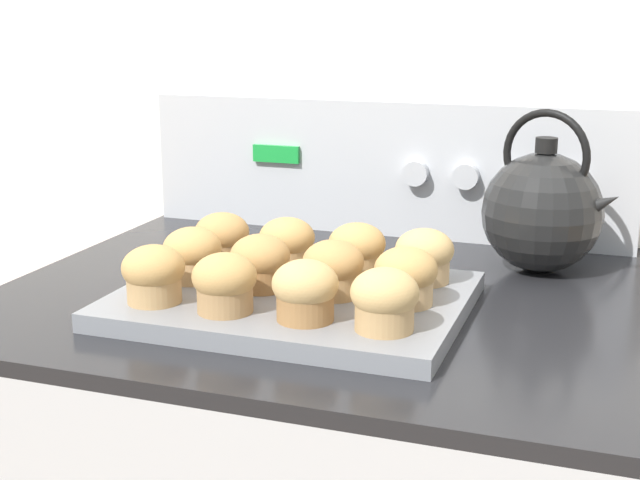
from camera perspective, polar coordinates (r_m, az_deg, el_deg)
wall_back at (r=1.43m, az=4.90°, el=11.51°), size 8.00×0.05×2.40m
control_panel at (r=1.39m, az=4.27°, el=4.67°), size 0.76×0.07×0.21m
muffin_pan at (r=1.04m, az=-1.59°, el=-3.90°), size 0.40×0.31×0.02m
muffin_r0_c0 at (r=1.01m, az=-10.60°, el=-2.16°), size 0.07×0.07×0.07m
muffin_r0_c1 at (r=0.97m, az=-6.13°, el=-2.75°), size 0.07×0.07×0.07m
muffin_r0_c2 at (r=0.94m, az=-0.95°, el=-3.26°), size 0.07×0.07×0.07m
muffin_r0_c3 at (r=0.91m, az=4.16°, el=-3.83°), size 0.07×0.07×0.07m
muffin_r1_c0 at (r=1.09m, az=-8.17°, el=-0.91°), size 0.07×0.07×0.07m
muffin_r1_c1 at (r=1.04m, az=-3.85°, el=-1.42°), size 0.07×0.07×0.07m
muffin_r1_c2 at (r=1.02m, az=0.85°, el=-1.84°), size 0.07×0.07×0.07m
muffin_r1_c3 at (r=0.99m, az=5.51°, el=-2.32°), size 0.07×0.07×0.07m
muffin_r2_c0 at (r=1.16m, az=-6.28°, el=0.14°), size 0.07×0.07×0.07m
muffin_r2_c1 at (r=1.13m, az=-2.13°, el=-0.21°), size 0.07×0.07×0.07m
muffin_r2_c2 at (r=1.10m, az=2.38°, el=-0.60°), size 0.07×0.07×0.07m
muffin_r2_c3 at (r=1.08m, az=6.69°, el=-1.01°), size 0.07×0.07×0.07m
tea_kettle at (r=1.22m, az=14.09°, el=1.87°), size 0.19×0.16×0.22m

